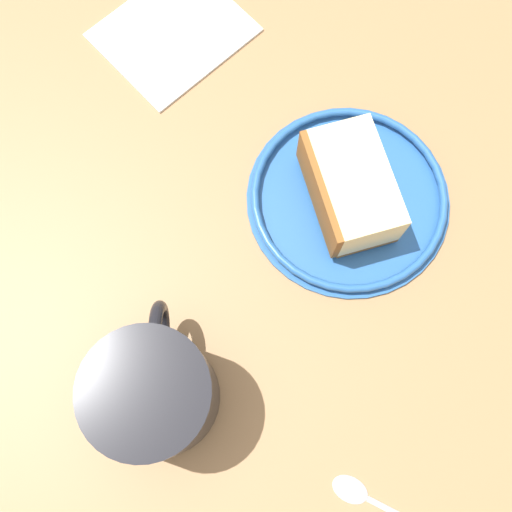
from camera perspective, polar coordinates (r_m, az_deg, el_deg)
ground_plane at (r=53.78cm, az=-1.80°, el=-0.21°), size 150.77×150.77×2.40cm
small_plate at (r=54.27cm, az=8.91°, el=5.57°), size 18.47×18.47×1.34cm
cake_slice at (r=51.87cm, az=9.05°, el=6.52°), size 11.17×11.93×5.09cm
tea_mug at (r=46.41cm, az=-9.78°, el=-12.86°), size 10.92×9.49×9.62cm
teaspoon at (r=51.41cm, az=11.01°, el=-22.11°), size 3.29×11.48×0.80cm
folded_napkin at (r=63.11cm, az=-7.99°, el=20.62°), size 15.40×13.92×0.60cm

